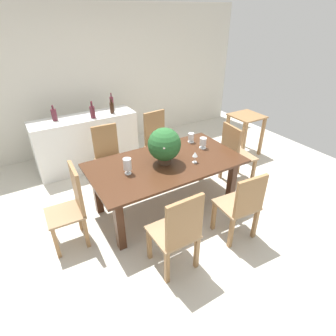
{
  "coord_description": "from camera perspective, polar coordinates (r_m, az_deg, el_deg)",
  "views": [
    {
      "loc": [
        -1.6,
        -2.67,
        2.48
      ],
      "look_at": [
        0.06,
        0.06,
        0.61
      ],
      "focal_mm": 29.18,
      "sensor_mm": 36.0,
      "label": 1
    }
  ],
  "objects": [
    {
      "name": "wine_bottle_clear",
      "position": [
        4.86,
        -11.64,
        12.24
      ],
      "size": [
        0.07,
        0.07,
        0.25
      ],
      "color": "black",
      "rests_on": "kitchen_counter"
    },
    {
      "name": "chair_near_right",
      "position": [
        3.3,
        15.26,
        -7.3
      ],
      "size": [
        0.47,
        0.45,
        0.93
      ],
      "rotation": [
        0.0,
        0.0,
        3.07
      ],
      "color": "olive",
      "rests_on": "ground"
    },
    {
      "name": "crystal_vase_center_near",
      "position": [
        3.31,
        -8.49,
        0.67
      ],
      "size": [
        0.1,
        0.1,
        0.2
      ],
      "color": "silver",
      "rests_on": "dining_table"
    },
    {
      "name": "chair_far_left",
      "position": [
        4.32,
        -12.35,
        2.89
      ],
      "size": [
        0.44,
        0.44,
        0.98
      ],
      "rotation": [
        0.0,
        0.0,
        -0.06
      ],
      "color": "olive",
      "rests_on": "ground"
    },
    {
      "name": "wine_bottle_green",
      "position": [
        5.07,
        -11.66,
        13.21
      ],
      "size": [
        0.07,
        0.07,
        0.29
      ],
      "color": "#511E28",
      "rests_on": "kitchen_counter"
    },
    {
      "name": "crystal_vase_right",
      "position": [
        3.94,
        7.33,
        5.37
      ],
      "size": [
        0.1,
        0.1,
        0.16
      ],
      "color": "silver",
      "rests_on": "dining_table"
    },
    {
      "name": "crystal_vase_left",
      "position": [
        4.11,
        4.84,
        6.43
      ],
      "size": [
        0.09,
        0.09,
        0.14
      ],
      "color": "silver",
      "rests_on": "dining_table"
    },
    {
      "name": "chair_head_end",
      "position": [
        3.33,
        -19.47,
        -7.13
      ],
      "size": [
        0.43,
        0.43,
        1.0
      ],
      "rotation": [
        0.0,
        0.0,
        -1.61
      ],
      "color": "olive",
      "rests_on": "ground"
    },
    {
      "name": "wine_bottle_tall",
      "position": [
        4.7,
        -15.5,
        11.27
      ],
      "size": [
        0.08,
        0.08,
        0.28
      ],
      "color": "#511E28",
      "rests_on": "kitchen_counter"
    },
    {
      "name": "side_table",
      "position": [
        5.41,
        15.87,
        8.49
      ],
      "size": [
        0.55,
        0.54,
        0.77
      ],
      "color": "olive",
      "rests_on": "ground"
    },
    {
      "name": "back_wall",
      "position": [
        5.63,
        -14.71,
        17.35
      ],
      "size": [
        6.4,
        0.1,
        2.6
      ],
      "primitive_type": "cube",
      "color": "beige",
      "rests_on": "ground"
    },
    {
      "name": "wine_bottle_amber",
      "position": [
        4.78,
        -22.7,
        10.24
      ],
      "size": [
        0.08,
        0.08,
        0.25
      ],
      "color": "#511E28",
      "rests_on": "kitchen_counter"
    },
    {
      "name": "chair_near_left",
      "position": [
        2.81,
        2.19,
        -13.03
      ],
      "size": [
        0.45,
        0.46,
        1.0
      ],
      "rotation": [
        0.0,
        0.0,
        3.15
      ],
      "color": "olive",
      "rests_on": "ground"
    },
    {
      "name": "ground_plane",
      "position": [
        3.98,
        -0.27,
        -8.17
      ],
      "size": [
        7.04,
        7.04,
        0.0
      ],
      "primitive_type": "plane",
      "color": "beige"
    },
    {
      "name": "kitchen_counter",
      "position": [
        4.99,
        -16.57,
        5.2
      ],
      "size": [
        1.73,
        0.51,
        0.92
      ],
      "primitive_type": "cube",
      "color": "silver",
      "rests_on": "ground"
    },
    {
      "name": "dining_table",
      "position": [
        3.64,
        -0.47,
        -0.26
      ],
      "size": [
        2.0,
        1.09,
        0.74
      ],
      "color": "#422616",
      "rests_on": "ground"
    },
    {
      "name": "chair_foot_end",
      "position": [
        4.37,
        13.69,
        3.21
      ],
      "size": [
        0.48,
        0.48,
        0.99
      ],
      "rotation": [
        0.0,
        0.0,
        1.48
      ],
      "color": "olive",
      "rests_on": "ground"
    },
    {
      "name": "flower_centerpiece",
      "position": [
        3.44,
        -0.78,
        4.85
      ],
      "size": [
        0.42,
        0.42,
        0.48
      ],
      "color": "#4C3828",
      "rests_on": "dining_table"
    },
    {
      "name": "chair_far_right",
      "position": [
        4.64,
        -2.13,
        5.88
      ],
      "size": [
        0.46,
        0.48,
        1.03
      ],
      "rotation": [
        0.0,
        0.0,
        0.09
      ],
      "color": "olive",
      "rests_on": "ground"
    },
    {
      "name": "wine_glass",
      "position": [
        3.54,
        5.67,
        2.77
      ],
      "size": [
        0.07,
        0.07,
        0.15
      ],
      "color": "silver",
      "rests_on": "dining_table"
    }
  ]
}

